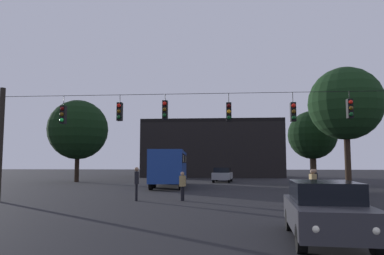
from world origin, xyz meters
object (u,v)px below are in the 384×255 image
Objects in this scene: car_near_right at (325,210)px; tree_left_silhouette at (78,130)px; tree_right_far at (312,135)px; tree_behind_building at (345,104)px; pedestrian_crossing_center at (313,185)px; pedestrian_near_bus at (136,181)px; pedestrian_crossing_left at (315,182)px; city_bus at (170,165)px; car_far_left at (223,174)px; pedestrian_crossing_right at (182,185)px.

tree_left_silhouette is (-18.04, 28.07, 4.74)m from car_near_right.
tree_behind_building is at bearing -81.95° from tree_right_far.
pedestrian_crossing_center is 0.97× the size of pedestrian_near_bus.
pedestrian_near_bus is at bearing 168.46° from pedestrian_crossing_center.
tree_behind_building is at bearing 57.43° from pedestrian_crossing_left.
tree_left_silhouette reaches higher than car_near_right.
car_near_right is at bearing -52.83° from pedestrian_near_bus.
pedestrian_near_bus is (-0.09, -12.00, -0.85)m from city_bus.
car_far_left is 2.59× the size of pedestrian_crossing_center.
city_bus is 13.21m from tree_left_silhouette.
tree_behind_building is 1.35× the size of tree_right_far.
pedestrian_crossing_right is 0.23× the size of tree_right_far.
tree_right_far is at bearing 77.16° from car_near_right.
pedestrian_crossing_left is 4.06m from pedestrian_crossing_center.
car_near_right is 29.19m from car_far_left.
car_far_left is 16.13m from tree_left_silhouette.
city_bus is at bearing 108.37° from car_near_right.
pedestrian_crossing_right is at bearing 116.13° from car_near_right.
pedestrian_crossing_center is at bearing -46.03° from tree_left_silhouette.
pedestrian_near_bus is at bearing -149.27° from tree_behind_building.
pedestrian_crossing_left is 7.63m from pedestrian_crossing_right.
tree_behind_building reaches higher than pedestrian_crossing_right.
tree_behind_building is at bearing 70.05° from car_near_right.
car_far_left is 2.51× the size of pedestrian_near_bus.
pedestrian_crossing_center is 12.29m from tree_behind_building.
pedestrian_crossing_right reaches higher than car_near_right.
pedestrian_crossing_right is at bearing 162.40° from pedestrian_crossing_center.
city_bus is 6.47× the size of pedestrian_crossing_center.
car_near_right is 2.58× the size of pedestrian_crossing_center.
car_far_left is at bearing 148.97° from tree_right_far.
pedestrian_crossing_right is (-2.14, -19.29, 0.06)m from car_far_left.
car_near_right is 2.91× the size of pedestrian_crossing_right.
pedestrian_crossing_center reaches higher than pedestrian_crossing_right.
car_near_right is at bearing -109.95° from tree_behind_building.
pedestrian_crossing_left is 0.19× the size of tree_left_silhouette.
tree_behind_building reaches higher than pedestrian_crossing_center.
tree_behind_building is at bearing 63.84° from pedestrian_crossing_center.
pedestrian_crossing_left is (9.75, -9.87, -0.93)m from city_bus.
tree_behind_building is 6.79m from tree_right_far.
city_bus is 22.74m from car_near_right.
tree_right_far is at bearing 98.05° from tree_behind_building.
car_near_right is at bearing -84.77° from car_far_left.
pedestrian_crossing_right is (2.36, -11.78, -1.01)m from city_bus.
car_far_left is 2.70× the size of pedestrian_crossing_left.
pedestrian_near_bus is at bearing -103.23° from car_far_left.
pedestrian_crossing_left is at bearing 14.52° from pedestrian_crossing_right.
pedestrian_crossing_left is at bearing -103.16° from tree_right_far.
tree_right_far reaches higher than car_near_right.
city_bus is 1.28× the size of tree_left_silhouette.
pedestrian_crossing_left is 0.18× the size of tree_behind_building.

